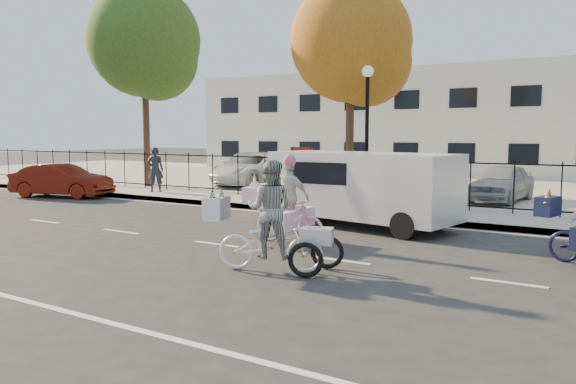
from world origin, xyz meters
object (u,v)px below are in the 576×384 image
Objects in this scene: lamppost at (367,110)px; zebra_trike at (271,229)px; pedestrian at (155,170)px; red_sedan at (62,181)px; white_van at (358,186)px; unicorn_bike at (288,211)px; lot_car_b at (260,169)px; lot_car_a at (248,168)px; lot_car_d at (501,183)px; lot_car_c at (306,174)px.

lamppost is 1.91× the size of zebra_trike.
lamppost is at bearing 146.65° from pedestrian.
white_van is at bearing -108.54° from red_sedan.
lot_car_b is at bearing 36.51° from unicorn_bike.
lot_car_a is (-7.83, 4.51, -2.27)m from lamppost.
red_sedan is at bearing -112.78° from lot_car_b.
white_van is at bearing -12.23° from zebra_trike.
unicorn_bike is 9.60m from lot_car_d.
unicorn_bike is 10.74m from pedestrian.
lot_car_c is at bearing 26.74° from unicorn_bike.
lamppost reaches higher than unicorn_bike.
lamppost is at bearing 6.29° from unicorn_bike.
red_sedan is at bearing -171.06° from white_van.
lamppost is 1.20× the size of lot_car_c.
red_sedan is 2.20× the size of pedestrian.
red_sedan is 15.84m from lot_car_d.
lamppost is 2.51× the size of pedestrian.
red_sedan is (-11.21, -2.76, -2.49)m from lamppost.
lot_car_b is at bearing -51.13° from red_sedan.
lamppost reaches higher than lot_car_b.
white_van is (1.09, -3.00, -2.06)m from lamppost.
lot_car_c is (4.28, 4.26, -0.27)m from pedestrian.
lamppost reaches higher than pedestrian.
pedestrian is 6.04m from lot_car_c.
unicorn_bike is at bearing 113.25° from pedestrian.
lot_car_d is at bearing 44.71° from lamppost.
lot_car_c is at bearing 6.25° from lot_car_b.
unicorn_bike is (0.75, -5.87, -2.39)m from lamppost.
lot_car_b is 1.36× the size of lot_car_c.
lot_car_b is at bearing 149.88° from lamppost.
lot_car_d is at bearing -16.80° from lot_car_c.
lot_car_d is at bearing 80.11° from white_van.
lot_car_b is (4.46, 6.68, 0.21)m from red_sedan.
pedestrian is at bearing -101.15° from lot_car_b.
lot_car_a is at bearing 153.21° from lot_car_c.
zebra_trike is at bearing -156.19° from unicorn_bike.
unicorn_bike is at bearing -86.66° from white_van.
unicorn_bike is 0.41× the size of lot_car_a.
pedestrian is at bearing -149.26° from lot_car_c.
lot_car_d is (11.96, 3.90, -0.24)m from pedestrian.
lot_car_c is at bearing -64.33° from red_sedan.
pedestrian reaches higher than lot_car_c.
unicorn_bike is at bearing -82.74° from lamppost.
lot_car_a reaches higher than lot_car_b.
lot_car_a is 11.28m from lot_car_d.
lamppost is at bearing -55.04° from lot_car_c.
lot_car_b is at bearing -177.91° from lot_car_d.
white_van is 1.19× the size of lot_car_a.
lamppost is at bearing -93.60° from red_sedan.
unicorn_bike is 0.54× the size of lot_car_d.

